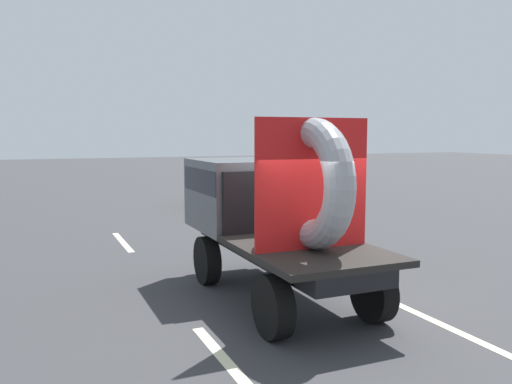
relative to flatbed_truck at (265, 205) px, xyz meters
The scene contains 7 objects.
ground_plane 2.14m from the flatbed_truck, 76.24° to the right, with size 120.00×120.00×0.00m, color #38383A.
flatbed_truck is the anchor object (origin of this frame).
distant_sedan 11.55m from the flatbed_truck, 72.60° to the left, with size 1.87×4.36×1.42m.
lane_dash_left_near 3.40m from the flatbed_truck, 124.90° to the right, with size 2.14×0.16×0.01m, color beige.
lane_dash_left_far 5.95m from the flatbed_truck, 107.47° to the left, with size 2.73×0.16×0.01m, color beige.
lane_dash_right_near 3.82m from the flatbed_truck, 60.31° to the right, with size 2.93×0.16×0.01m, color beige.
lane_dash_right_far 5.96m from the flatbed_truck, 72.54° to the left, with size 2.34×0.16×0.01m, color beige.
Camera 1 is at (-4.23, -7.25, 2.86)m, focal length 36.85 mm.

